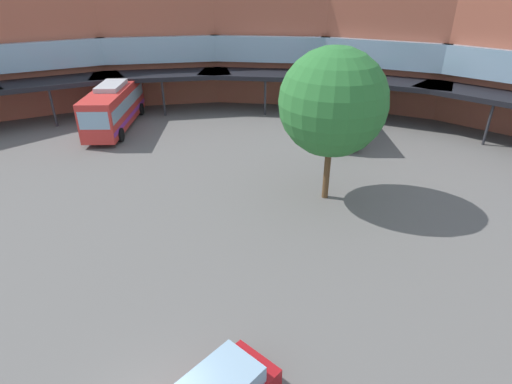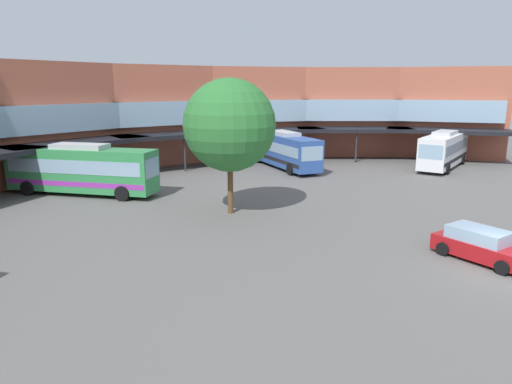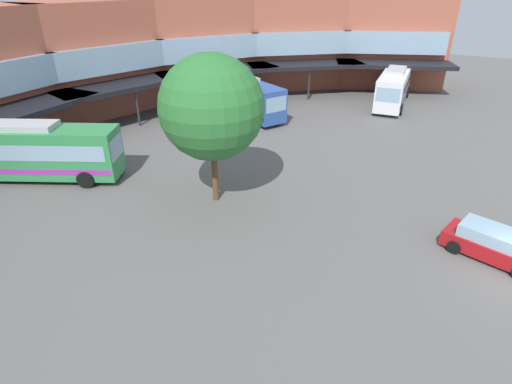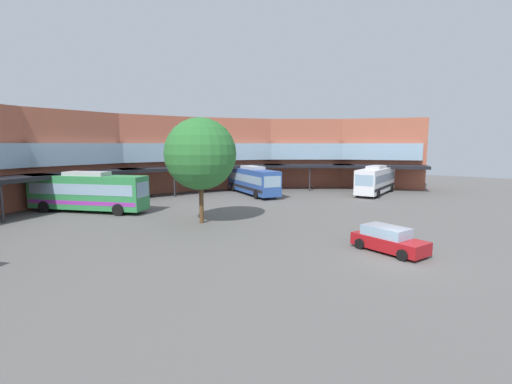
# 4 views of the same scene
# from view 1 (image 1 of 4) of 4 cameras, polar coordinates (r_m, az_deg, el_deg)

# --- Properties ---
(station_building) EXTENTS (79.97, 35.82, 10.10)m
(station_building) POSITION_cam_1_polar(r_m,az_deg,el_deg) (33.25, 14.60, 15.39)
(station_building) COLOR #AD5942
(station_building) RESTS_ON ground
(bus_2) EXTENTS (6.76, 10.36, 3.75)m
(bus_2) POSITION_cam_1_polar(r_m,az_deg,el_deg) (37.60, -18.89, 11.16)
(bus_2) COLOR red
(bus_2) RESTS_ON ground
(bus_3) EXTENTS (7.01, 11.52, 3.87)m
(bus_3) POSITION_cam_1_polar(r_m,az_deg,el_deg) (36.01, 10.74, 11.56)
(bus_3) COLOR #338C4C
(bus_3) RESTS_ON ground
(plaza_tree) EXTENTS (5.84, 5.84, 8.60)m
(plaza_tree) POSITION_cam_1_polar(r_m,az_deg,el_deg) (22.85, 10.51, 11.96)
(plaza_tree) COLOR brown
(plaza_tree) RESTS_ON ground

